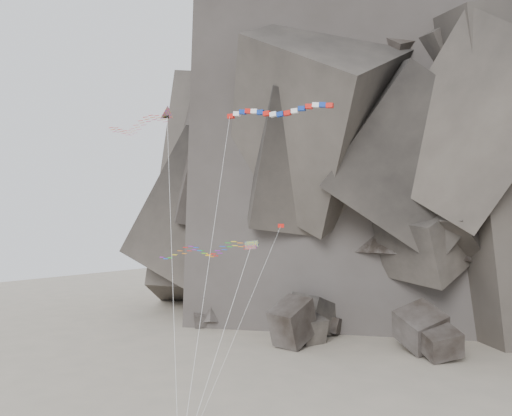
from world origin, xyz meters
The scene contains 6 objects.
headland centered at (0.00, 70.00, 42.00)m, with size 110.00×70.00×84.00m, color #4D463F, non-canonical shape.
boulder_field centered at (7.62, 34.70, 2.50)m, with size 75.63×18.62×9.78m.
delta_kite centered at (-12.52, 0.15, 29.04)m, with size 20.69×12.57×29.33m.
banner_kite centered at (1.87, 5.92, 29.77)m, with size 11.31×18.38×29.04m.
parafoil_kite centered at (-2.46, -0.89, 15.95)m, with size 12.42×10.47×15.57m.
pennant_kite centered at (4.77, -1.39, 14.53)m, with size 1.17×12.49×17.01m.
Camera 1 is at (27.70, -37.16, 18.31)m, focal length 35.00 mm.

